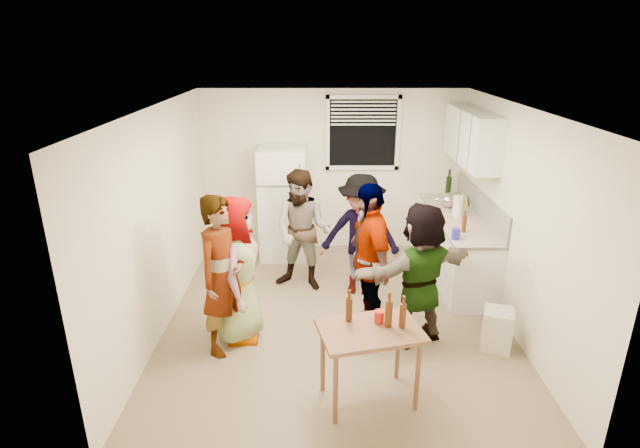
{
  "coord_description": "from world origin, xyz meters",
  "views": [
    {
      "loc": [
        -0.21,
        -5.28,
        3.15
      ],
      "look_at": [
        -0.2,
        0.16,
        1.15
      ],
      "focal_mm": 28.0,
      "sensor_mm": 36.0,
      "label": 1
    }
  ],
  "objects_px": {
    "guest_back_right": "(359,292)",
    "red_cup": "(379,322)",
    "guest_back_left": "(304,287)",
    "serving_table": "(367,398)",
    "trash_bin": "(497,327)",
    "wine_bottle": "(447,198)",
    "beer_bottle_table": "(388,326)",
    "guest_grey": "(241,336)",
    "kettle": "(448,207)",
    "refrigerator": "(283,203)",
    "guest_black": "(366,327)",
    "blue_cup": "(455,239)",
    "guest_stripe": "(229,347)",
    "beer_bottle_counter": "(463,232)",
    "guest_orange": "(415,339)"
  },
  "relations": [
    {
      "from": "guest_back_right",
      "to": "red_cup",
      "type": "bearing_deg",
      "value": -79.21
    },
    {
      "from": "guest_back_left",
      "to": "guest_back_right",
      "type": "relative_size",
      "value": 1.01
    },
    {
      "from": "serving_table",
      "to": "red_cup",
      "type": "relative_size",
      "value": 7.58
    },
    {
      "from": "trash_bin",
      "to": "serving_table",
      "type": "relative_size",
      "value": 0.5
    },
    {
      "from": "trash_bin",
      "to": "guest_back_right",
      "type": "distance_m",
      "value": 1.91
    },
    {
      "from": "wine_bottle",
      "to": "trash_bin",
      "type": "distance_m",
      "value": 2.69
    },
    {
      "from": "guest_back_left",
      "to": "beer_bottle_table",
      "type": "bearing_deg",
      "value": -52.18
    },
    {
      "from": "beer_bottle_table",
      "to": "guest_grey",
      "type": "relative_size",
      "value": 0.15
    },
    {
      "from": "kettle",
      "to": "trash_bin",
      "type": "xyz_separation_m",
      "value": [
        0.06,
        -2.17,
        -0.65
      ]
    },
    {
      "from": "refrigerator",
      "to": "kettle",
      "type": "relative_size",
      "value": 6.38
    },
    {
      "from": "guest_grey",
      "to": "beer_bottle_table",
      "type": "bearing_deg",
      "value": -124.98
    },
    {
      "from": "refrigerator",
      "to": "guest_black",
      "type": "xyz_separation_m",
      "value": [
        1.09,
        -2.11,
        -0.85
      ]
    },
    {
      "from": "blue_cup",
      "to": "guest_back_right",
      "type": "xyz_separation_m",
      "value": [
        -1.12,
        0.36,
        -0.9
      ]
    },
    {
      "from": "wine_bottle",
      "to": "refrigerator",
      "type": "bearing_deg",
      "value": -177.64
    },
    {
      "from": "wine_bottle",
      "to": "guest_stripe",
      "type": "relative_size",
      "value": 0.19
    },
    {
      "from": "refrigerator",
      "to": "blue_cup",
      "type": "relative_size",
      "value": 12.82
    },
    {
      "from": "serving_table",
      "to": "guest_grey",
      "type": "bearing_deg",
      "value": 141.71
    },
    {
      "from": "kettle",
      "to": "beer_bottle_table",
      "type": "height_order",
      "value": "kettle"
    },
    {
      "from": "refrigerator",
      "to": "wine_bottle",
      "type": "xyz_separation_m",
      "value": [
        2.5,
        0.1,
        0.05
      ]
    },
    {
      "from": "serving_table",
      "to": "guest_grey",
      "type": "height_order",
      "value": "serving_table"
    },
    {
      "from": "wine_bottle",
      "to": "serving_table",
      "type": "relative_size",
      "value": 0.37
    },
    {
      "from": "guest_grey",
      "to": "guest_black",
      "type": "relative_size",
      "value": 0.95
    },
    {
      "from": "guest_stripe",
      "to": "trash_bin",
      "type": "bearing_deg",
      "value": -57.93
    },
    {
      "from": "blue_cup",
      "to": "beer_bottle_counter",
      "type": "bearing_deg",
      "value": 55.67
    },
    {
      "from": "blue_cup",
      "to": "guest_orange",
      "type": "height_order",
      "value": "blue_cup"
    },
    {
      "from": "refrigerator",
      "to": "red_cup",
      "type": "distance_m",
      "value": 3.41
    },
    {
      "from": "blue_cup",
      "to": "trash_bin",
      "type": "bearing_deg",
      "value": -73.73
    },
    {
      "from": "guest_stripe",
      "to": "refrigerator",
      "type": "bearing_deg",
      "value": 21.9
    },
    {
      "from": "wine_bottle",
      "to": "trash_bin",
      "type": "relative_size",
      "value": 0.73
    },
    {
      "from": "beer_bottle_counter",
      "to": "guest_stripe",
      "type": "relative_size",
      "value": 0.12
    },
    {
      "from": "trash_bin",
      "to": "red_cup",
      "type": "relative_size",
      "value": 3.81
    },
    {
      "from": "guest_grey",
      "to": "wine_bottle",
      "type": "bearing_deg",
      "value": -51.18
    },
    {
      "from": "wine_bottle",
      "to": "beer_bottle_counter",
      "type": "xyz_separation_m",
      "value": [
        -0.15,
        -1.44,
        0.0
      ]
    },
    {
      "from": "guest_grey",
      "to": "guest_black",
      "type": "bearing_deg",
      "value": -84.36
    },
    {
      "from": "guest_black",
      "to": "guest_orange",
      "type": "xyz_separation_m",
      "value": [
        0.54,
        -0.23,
        0.0
      ]
    },
    {
      "from": "serving_table",
      "to": "red_cup",
      "type": "height_order",
      "value": "red_cup"
    },
    {
      "from": "guest_back_left",
      "to": "refrigerator",
      "type": "bearing_deg",
      "value": 124.24
    },
    {
      "from": "beer_bottle_counter",
      "to": "guest_back_left",
      "type": "xyz_separation_m",
      "value": [
        -2.02,
        0.26,
        -0.9
      ]
    },
    {
      "from": "beer_bottle_table",
      "to": "guest_grey",
      "type": "height_order",
      "value": "beer_bottle_table"
    },
    {
      "from": "beer_bottle_table",
      "to": "guest_back_left",
      "type": "height_order",
      "value": "beer_bottle_table"
    },
    {
      "from": "guest_back_left",
      "to": "serving_table",
      "type": "bearing_deg",
      "value": -56.29
    },
    {
      "from": "blue_cup",
      "to": "guest_back_left",
      "type": "height_order",
      "value": "blue_cup"
    },
    {
      "from": "guest_back_right",
      "to": "beer_bottle_counter",
      "type": "bearing_deg",
      "value": 5.08
    },
    {
      "from": "blue_cup",
      "to": "guest_stripe",
      "type": "bearing_deg",
      "value": -160.67
    },
    {
      "from": "kettle",
      "to": "guest_back_left",
      "type": "xyz_separation_m",
      "value": [
        -2.07,
        -0.74,
        -0.9
      ]
    },
    {
      "from": "kettle",
      "to": "refrigerator",
      "type": "bearing_deg",
      "value": -166.53
    },
    {
      "from": "trash_bin",
      "to": "guest_orange",
      "type": "bearing_deg",
      "value": 168.98
    },
    {
      "from": "wine_bottle",
      "to": "guest_stripe",
      "type": "height_order",
      "value": "wine_bottle"
    },
    {
      "from": "guest_stripe",
      "to": "guest_orange",
      "type": "bearing_deg",
      "value": -53.49
    },
    {
      "from": "refrigerator",
      "to": "guest_grey",
      "type": "height_order",
      "value": "refrigerator"
    }
  ]
}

